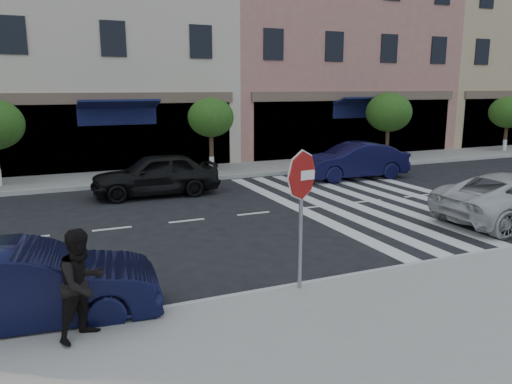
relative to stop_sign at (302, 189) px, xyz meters
name	(u,v)px	position (x,y,z in m)	size (l,w,h in m)	color
ground	(240,269)	(-0.47, 1.67, -1.94)	(120.00, 120.00, 0.00)	black
sidewalk_near	(342,354)	(-0.47, -2.08, -1.86)	(60.00, 4.50, 0.15)	gray
sidewalk_far	(139,177)	(-0.47, 12.67, -1.86)	(60.00, 3.00, 0.15)	gray
building_centre	(100,47)	(-0.97, 18.67, 3.56)	(11.00, 9.00, 11.00)	beige
building_east_mid	(317,35)	(11.03, 18.67, 4.56)	(13.00, 9.00, 13.00)	tan
building_east_far	(478,50)	(23.53, 18.67, 4.06)	(12.00, 9.00, 12.00)	tan
street_tree_c	(211,118)	(2.53, 12.47, 0.42)	(1.90, 1.90, 3.04)	#473323
street_tree_ea	(389,112)	(11.53, 12.47, 0.45)	(2.20, 2.20, 3.19)	#473323
street_tree_eb	(508,112)	(19.53, 12.47, 0.29)	(2.00, 2.00, 2.94)	#473323
stop_sign	(302,189)	(0.00, 0.00, 0.00)	(0.86, 0.15, 2.46)	gray
walker	(82,284)	(-3.62, -0.33, -0.99)	(0.77, 0.60, 1.59)	black
car_near_mid	(27,286)	(-4.36, 0.67, -1.29)	(1.38, 3.96, 1.31)	black
car_far_mid	(155,174)	(-0.52, 9.27, -1.22)	(1.70, 4.22, 1.44)	black
car_far_right	(354,161)	(7.42, 9.27, -1.22)	(1.52, 4.35, 1.43)	black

